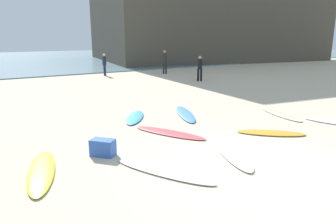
{
  "coord_description": "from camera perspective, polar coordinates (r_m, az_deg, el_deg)",
  "views": [
    {
      "loc": [
        -5.01,
        -4.17,
        2.84
      ],
      "look_at": [
        0.61,
        4.52,
        0.3
      ],
      "focal_mm": 32.94,
      "sensor_mm": 36.0,
      "label": 1
    }
  ],
  "objects": [
    {
      "name": "beachgoer_near",
      "position": [
        23.54,
        -11.68,
        8.78
      ],
      "size": [
        0.32,
        0.34,
        1.63
      ],
      "rotation": [
        0.0,
        0.0,
        1.41
      ],
      "color": "#191E33",
      "rests_on": "ground_plane"
    },
    {
      "name": "surfboard_8",
      "position": [
        11.05,
        -6.14,
        -0.98
      ],
      "size": [
        1.6,
        1.94,
        0.08
      ],
      "primitive_type": "ellipsoid",
      "rotation": [
        0.0,
        0.0,
        -0.62
      ],
      "color": "#43A1DB",
      "rests_on": "ground_plane"
    },
    {
      "name": "surfboard_0",
      "position": [
        11.5,
        3.19,
        -0.33
      ],
      "size": [
        1.54,
        2.56,
        0.08
      ],
      "primitive_type": "ellipsoid",
      "rotation": [
        0.0,
        0.0,
        2.72
      ],
      "color": "#518FD1",
      "rests_on": "ground_plane"
    },
    {
      "name": "ground_plane",
      "position": [
        7.11,
        16.13,
        -10.34
      ],
      "size": [
        120.0,
        120.0,
        0.0
      ],
      "primitive_type": "plane",
      "color": "beige"
    },
    {
      "name": "ocean_water",
      "position": [
        43.79,
        -26.6,
        8.68
      ],
      "size": [
        120.0,
        40.0,
        0.08
      ],
      "primitive_type": "cube",
      "color": "slate",
      "rests_on": "ground_plane"
    },
    {
      "name": "surfboard_6",
      "position": [
        7.24,
        -22.35,
        -10.09
      ],
      "size": [
        1.16,
        2.5,
        0.07
      ],
      "primitive_type": "ellipsoid",
      "rotation": [
        0.0,
        0.0,
        -0.27
      ],
      "color": "yellow",
      "rests_on": "ground_plane"
    },
    {
      "name": "beachgoer_mid",
      "position": [
        20.31,
        5.91,
        8.25
      ],
      "size": [
        0.4,
        0.4,
        1.64
      ],
      "rotation": [
        0.0,
        0.0,
        5.44
      ],
      "color": "black",
      "rests_on": "ground_plane"
    },
    {
      "name": "surfboard_7",
      "position": [
        6.73,
        -0.83,
        -10.89
      ],
      "size": [
        1.51,
        2.42,
        0.06
      ],
      "primitive_type": "ellipsoid",
      "rotation": [
        0.0,
        0.0,
        3.59
      ],
      "color": "silver",
      "rests_on": "ground_plane"
    },
    {
      "name": "beach_cooler",
      "position": [
        7.73,
        -11.96,
        -6.45
      ],
      "size": [
        0.62,
        0.65,
        0.41
      ],
      "primitive_type": "cube",
      "rotation": [
        0.0,
        0.0,
        5.42
      ],
      "color": "#2D56B2",
      "rests_on": "ground_plane"
    },
    {
      "name": "surfboard_4",
      "position": [
        7.93,
        11.57,
        -7.16
      ],
      "size": [
        1.59,
        2.53,
        0.09
      ],
      "primitive_type": "ellipsoid",
      "rotation": [
        0.0,
        0.0,
        -0.44
      ],
      "color": "white",
      "rests_on": "ground_plane"
    },
    {
      "name": "surfboard_5",
      "position": [
        9.76,
        18.51,
        -3.67
      ],
      "size": [
        1.87,
        1.77,
        0.07
      ],
      "primitive_type": "ellipsoid",
      "rotation": [
        0.0,
        0.0,
        0.83
      ],
      "color": "orange",
      "rests_on": "ground_plane"
    },
    {
      "name": "surfboard_2",
      "position": [
        9.27,
        0.26,
        -3.86
      ],
      "size": [
        1.5,
        2.42,
        0.06
      ],
      "primitive_type": "ellipsoid",
      "rotation": [
        0.0,
        0.0,
        3.57
      ],
      "color": "#E05259",
      "rests_on": "ground_plane"
    },
    {
      "name": "surfboard_1",
      "position": [
        12.2,
        20.13,
        -0.38
      ],
      "size": [
        1.11,
        2.29,
        0.06
      ],
      "primitive_type": "ellipsoid",
      "rotation": [
        0.0,
        0.0,
        -0.27
      ],
      "color": "#EEEBC4",
      "rests_on": "ground_plane"
    },
    {
      "name": "beachgoer_far",
      "position": [
        24.24,
        -0.59,
        9.52
      ],
      "size": [
        0.39,
        0.39,
        1.84
      ],
      "rotation": [
        0.0,
        0.0,
        2.47
      ],
      "color": "black",
      "rests_on": "ground_plane"
    }
  ]
}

